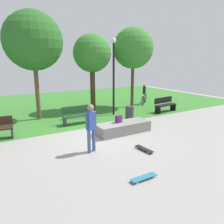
% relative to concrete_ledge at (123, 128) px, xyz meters
% --- Properties ---
extents(ground_plane, '(28.00, 28.00, 0.00)m').
position_rel_concrete_ledge_xyz_m(ground_plane, '(-1.16, 0.25, -0.24)').
color(ground_plane, gray).
extents(grass_lawn, '(26.60, 12.79, 0.01)m').
position_rel_concrete_ledge_xyz_m(grass_lawn, '(-1.16, 7.85, -0.23)').
color(grass_lawn, '#387A2D').
rests_on(grass_lawn, ground_plane).
extents(concrete_ledge, '(2.48, 0.90, 0.47)m').
position_rel_concrete_ledge_xyz_m(concrete_ledge, '(0.00, 0.00, 0.00)').
color(concrete_ledge, gray).
rests_on(concrete_ledge, ground_plane).
extents(backpack_on_ledge, '(0.33, 0.29, 0.32)m').
position_rel_concrete_ledge_xyz_m(backpack_on_ledge, '(-0.16, 0.13, 0.40)').
color(backpack_on_ledge, '#4C1E66').
rests_on(backpack_on_ledge, concrete_ledge).
extents(skater_performing_trick, '(0.42, 0.28, 1.72)m').
position_rel_concrete_ledge_xyz_m(skater_performing_trick, '(-2.12, -1.17, 0.77)').
color(skater_performing_trick, '#3F5184').
rests_on(skater_performing_trick, ground_plane).
extents(skateboard_by_ledge, '(0.26, 0.81, 0.08)m').
position_rel_concrete_ledge_xyz_m(skateboard_by_ledge, '(-0.45, -2.05, -0.17)').
color(skateboard_by_ledge, black).
rests_on(skateboard_by_ledge, ground_plane).
extents(skateboard_spare, '(0.80, 0.20, 0.08)m').
position_rel_concrete_ledge_xyz_m(skateboard_spare, '(-1.70, -3.57, -0.17)').
color(skateboard_spare, teal).
rests_on(skateboard_spare, ground_plane).
extents(park_bench_far_right, '(1.61, 0.49, 0.91)m').
position_rel_concrete_ledge_xyz_m(park_bench_far_right, '(-1.20, 2.37, 0.24)').
color(park_bench_far_right, '#1E4223').
rests_on(park_bench_far_right, ground_plane).
extents(park_bench_far_left, '(1.64, 0.64, 0.91)m').
position_rel_concrete_ledge_xyz_m(park_bench_far_left, '(4.52, 2.05, 0.24)').
color(park_bench_far_left, black).
rests_on(park_bench_far_left, ground_plane).
extents(tree_young_birch, '(3.02, 3.02, 5.66)m').
position_rel_concrete_ledge_xyz_m(tree_young_birch, '(-2.71, 4.31, 3.90)').
color(tree_young_birch, brown).
rests_on(tree_young_birch, grass_lawn).
extents(tree_tall_oak, '(2.38, 2.38, 4.81)m').
position_rel_concrete_ledge_xyz_m(tree_tall_oak, '(0.89, 4.93, 3.34)').
color(tree_tall_oak, '#42301E').
rests_on(tree_tall_oak, grass_lawn).
extents(tree_slender_maple, '(2.71, 2.71, 5.33)m').
position_rel_concrete_ledge_xyz_m(tree_slender_maple, '(3.70, 4.44, 3.72)').
color(tree_slender_maple, '#4C3823').
rests_on(tree_slender_maple, grass_lawn).
extents(lamp_post, '(0.28, 0.28, 4.40)m').
position_rel_concrete_ledge_xyz_m(lamp_post, '(1.36, 3.08, 2.42)').
color(lamp_post, black).
rests_on(lamp_post, ground_plane).
extents(trash_bin, '(0.45, 0.45, 0.76)m').
position_rel_concrete_ledge_xyz_m(trash_bin, '(1.49, 1.61, 0.15)').
color(trash_bin, '#333338').
rests_on(trash_bin, ground_plane).
extents(cyclist_on_bicycle, '(1.41, 1.25, 1.52)m').
position_rel_concrete_ledge_xyz_m(cyclist_on_bicycle, '(5.03, 4.75, 0.40)').
color(cyclist_on_bicycle, black).
rests_on(cyclist_on_bicycle, ground_plane).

